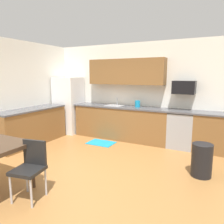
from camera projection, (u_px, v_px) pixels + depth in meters
name	position (u px, v px, depth m)	size (l,w,h in m)	color
ground_plane	(88.00, 172.00, 4.04)	(12.00, 12.00, 0.00)	#9E6B38
wall_back	(138.00, 91.00, 6.14)	(5.80, 0.10, 2.70)	white
cabinet_run_back	(121.00, 123.00, 6.15)	(2.73, 0.60, 0.90)	brown
cabinet_run_back_right	(212.00, 133.00, 5.08)	(0.82, 0.60, 0.90)	brown
cabinet_run_left	(32.00, 127.00, 5.71)	(0.60, 2.00, 0.90)	brown
countertop_back	(134.00, 108.00, 5.90)	(4.80, 0.64, 0.04)	#4C4C51
countertop_left	(31.00, 109.00, 5.63)	(0.64, 2.00, 0.04)	#4C4C51
upper_cabinets_back	(126.00, 72.00, 5.99)	(2.20, 0.34, 0.70)	brown
refrigerator	(69.00, 105.00, 6.83)	(0.76, 0.70, 1.74)	white
oven_range	(181.00, 130.00, 5.40)	(0.60, 0.60, 0.91)	#999BA0
microwave	(184.00, 87.00, 5.31)	(0.54, 0.36, 0.32)	black
sink_basin	(114.00, 108.00, 6.18)	(0.48, 0.40, 0.14)	#A5A8AD
sink_faucet	(117.00, 102.00, 6.31)	(0.02, 0.02, 0.24)	#B2B5BA
chair_near_table	(31.00, 165.00, 3.14)	(0.47, 0.47, 0.85)	black
trash_bin	(202.00, 160.00, 3.85)	(0.36, 0.36, 0.60)	black
floor_mat	(101.00, 143.00, 5.79)	(0.70, 0.50, 0.01)	#198CBF
kettle	(138.00, 104.00, 5.89)	(0.14, 0.14, 0.20)	#198CBF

